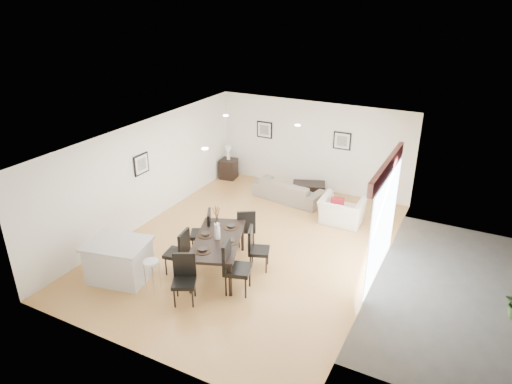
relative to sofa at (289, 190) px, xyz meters
The scene contains 26 objects.
ground 2.88m from the sofa, 84.93° to the right, with size 8.00×8.00×0.00m, color tan.
wall_back 1.57m from the sofa, 77.54° to the left, with size 6.00×0.04×2.70m, color white.
wall_front 6.94m from the sofa, 87.89° to the right, with size 6.00×0.04×2.70m, color white.
wall_left 4.10m from the sofa, 133.90° to the right, with size 0.04×8.00×2.70m, color white.
wall_right 4.45m from the sofa, 41.26° to the right, with size 0.04×8.00×2.70m, color white.
ceiling 3.73m from the sofa, 84.93° to the right, with size 6.00×8.00×0.02m, color white.
sofa is the anchor object (origin of this frame).
armchair 1.95m from the sofa, 21.33° to the right, with size 1.08×0.95×0.70m, color white.
dining_table 4.11m from the sofa, 88.26° to the right, with size 1.55×2.10×0.79m.
dining_chair_wnear 4.58m from the sofa, 96.81° to the right, with size 0.53×0.53×1.02m.
dining_chair_wfar 3.62m from the sofa, 98.77° to the right, with size 0.63×0.63×1.04m.
dining_chair_enear 4.66m from the sofa, 80.30° to the right, with size 0.63×0.63×1.14m.
dining_chair_efar 3.74m from the sofa, 77.64° to the right, with size 0.57×0.57×0.98m.
dining_chair_head 5.27m from the sofa, 89.09° to the right, with size 0.60×0.60×0.99m.
dining_chair_foot 2.91m from the sofa, 86.69° to the right, with size 0.60×0.60×0.97m.
vase 4.16m from the sofa, 88.26° to the right, with size 0.97×1.49×0.75m.
coffee_table 0.71m from the sofa, 54.45° to the left, with size 0.94×0.57×0.38m, color black.
side_table 2.49m from the sofa, 164.95° to the left, with size 0.48×0.48×0.65m, color black.
table_lamp 2.56m from the sofa, 164.95° to the left, with size 0.23×0.23×0.44m.
cushion 1.92m from the sofa, 25.26° to the right, with size 0.34×0.11×0.34m, color maroon.
kitchen_island 5.53m from the sofa, 106.29° to the right, with size 1.43×1.20×0.87m.
bar_stool 5.36m from the sofa, 97.36° to the right, with size 0.31×0.31×0.68m.
framed_print_back_left 2.21m from the sofa, 140.36° to the left, with size 0.52×0.04×0.52m.
framed_print_back_right 2.09m from the sofa, 44.06° to the left, with size 0.52×0.04×0.52m.
framed_print_left_wall 4.30m from the sofa, 131.66° to the right, with size 0.04×0.52×0.52m.
sliding_door 4.32m from the sofa, 38.52° to the right, with size 0.12×2.70×2.57m.
Camera 1 is at (4.48, -8.37, 5.61)m, focal length 32.00 mm.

